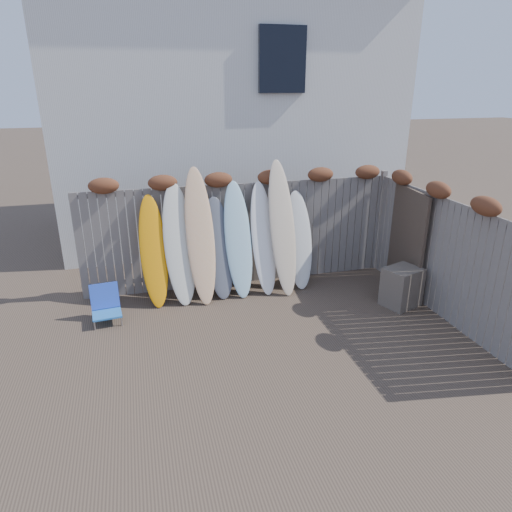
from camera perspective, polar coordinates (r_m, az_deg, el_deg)
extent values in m
plane|color=#493A2D|center=(7.15, 2.53, -10.86)|extent=(80.00, 80.00, 0.00)
cube|color=slate|center=(8.84, -2.01, 2.68)|extent=(6.00, 0.10, 2.00)
cube|color=slate|center=(9.90, 15.19, 4.26)|extent=(0.10, 0.10, 2.10)
ellipsoid|color=brown|center=(8.33, -18.52, 8.32)|extent=(0.52, 0.28, 0.28)
ellipsoid|color=brown|center=(8.33, -11.59, 8.97)|extent=(0.52, 0.28, 0.28)
ellipsoid|color=brown|center=(8.44, -4.73, 9.47)|extent=(0.52, 0.28, 0.28)
ellipsoid|color=brown|center=(8.67, 1.87, 9.84)|extent=(0.52, 0.28, 0.28)
ellipsoid|color=brown|center=(9.01, 8.07, 10.06)|extent=(0.52, 0.28, 0.28)
ellipsoid|color=brown|center=(9.44, 13.77, 10.17)|extent=(0.52, 0.28, 0.28)
cube|color=slate|center=(8.20, 22.65, -0.47)|extent=(0.10, 4.40, 2.00)
ellipsoid|color=brown|center=(7.35, 26.80, 5.59)|extent=(0.28, 0.56, 0.28)
ellipsoid|color=brown|center=(8.18, 21.83, 7.69)|extent=(0.28, 0.56, 0.28)
ellipsoid|color=brown|center=(9.06, 17.77, 9.35)|extent=(0.28, 0.56, 0.28)
cube|color=silver|center=(12.54, -4.26, 17.34)|extent=(8.00, 5.00, 6.00)
cube|color=black|center=(10.25, 3.31, 23.30)|extent=(1.00, 0.12, 1.30)
cube|color=blue|center=(8.00, -18.13, -6.88)|extent=(0.50, 0.45, 0.03)
cube|color=blue|center=(8.10, -18.41, -4.74)|extent=(0.47, 0.18, 0.42)
cylinder|color=#ACADB4|center=(7.89, -19.52, -8.18)|extent=(0.03, 0.03, 0.17)
cylinder|color=silver|center=(8.20, -19.61, -7.06)|extent=(0.03, 0.03, 0.17)
cylinder|color=#B2B3BA|center=(7.89, -16.45, -7.79)|extent=(0.03, 0.03, 0.17)
cylinder|color=#A3A4AA|center=(8.20, -16.67, -6.69)|extent=(0.03, 0.03, 0.17)
cube|color=#716355|center=(8.54, 17.74, -3.70)|extent=(0.74, 0.68, 0.70)
cube|color=#4E412F|center=(8.99, 18.27, 1.81)|extent=(0.21, 1.31, 1.97)
ellipsoid|color=#FB9707|center=(8.24, -12.69, 0.55)|extent=(0.49, 0.70, 1.94)
ellipsoid|color=silver|center=(8.22, -9.56, 1.43)|extent=(0.59, 0.78, 2.12)
ellipsoid|color=#DEB285|center=(8.20, -6.99, 2.45)|extent=(0.53, 0.85, 2.38)
ellipsoid|color=#515661|center=(8.38, -4.68, 0.96)|extent=(0.58, 0.69, 1.83)
ellipsoid|color=#9FCEE3|center=(8.41, -2.24, 2.04)|extent=(0.54, 0.76, 2.09)
ellipsoid|color=white|center=(8.52, 0.94, 2.18)|extent=(0.49, 0.75, 2.05)
ellipsoid|color=beige|center=(8.51, 3.33, 3.49)|extent=(0.54, 0.88, 2.44)
ellipsoid|color=silver|center=(8.82, 5.37, 1.98)|extent=(0.53, 0.66, 1.84)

